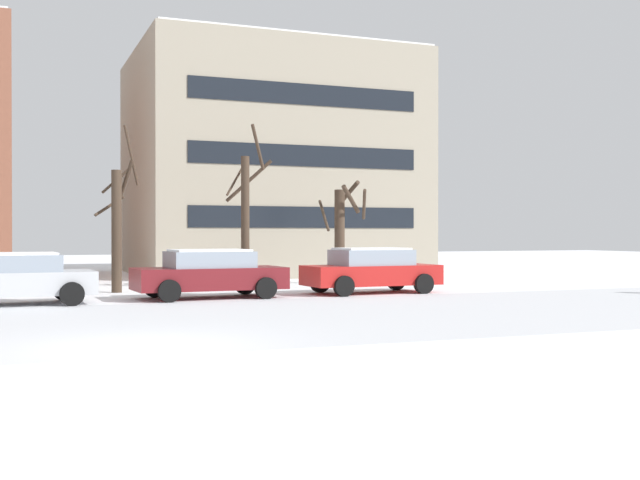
% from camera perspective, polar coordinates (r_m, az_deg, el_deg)
% --- Properties ---
extents(ground_plane, '(120.00, 120.00, 0.00)m').
position_cam_1_polar(ground_plane, '(13.61, -13.22, -7.65)').
color(ground_plane, white).
extents(road_surface, '(80.00, 9.48, 0.00)m').
position_cam_1_polar(road_surface, '(17.29, -15.00, -5.91)').
color(road_surface, silver).
rests_on(road_surface, ground).
extents(parked_car_silver, '(4.05, 2.29, 1.41)m').
position_cam_1_polar(parked_car_silver, '(22.73, -21.00, -2.57)').
color(parked_car_silver, silver).
rests_on(parked_car_silver, ground).
extents(parked_car_maroon, '(4.48, 2.29, 1.45)m').
position_cam_1_polar(parked_car_maroon, '(23.63, -7.99, -2.39)').
color(parked_car_maroon, maroon).
rests_on(parked_car_maroon, ground).
extents(parked_car_red, '(4.42, 2.16, 1.46)m').
position_cam_1_polar(parked_car_red, '(25.42, 3.73, -2.18)').
color(parked_car_red, red).
rests_on(parked_car_red, ground).
extents(tree_far_left, '(1.45, 1.46, 5.38)m').
position_cam_1_polar(tree_far_left, '(26.47, -14.43, 1.05)').
color(tree_far_left, '#423326').
rests_on(tree_far_left, ground).
extents(tree_far_mid, '(2.03, 2.00, 3.94)m').
position_cam_1_polar(tree_far_mid, '(30.02, 1.56, 0.70)').
color(tree_far_mid, '#423326').
rests_on(tree_far_mid, ground).
extents(tree_far_right, '(1.78, 1.88, 5.63)m').
position_cam_1_polar(tree_far_right, '(27.43, -5.37, 1.81)').
color(tree_far_right, '#423326').
rests_on(tree_far_right, ground).
extents(building_far_right, '(12.79, 10.72, 10.54)m').
position_cam_1_polar(building_far_right, '(38.78, -3.74, 5.43)').
color(building_far_right, '#9E937F').
rests_on(building_far_right, ground).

